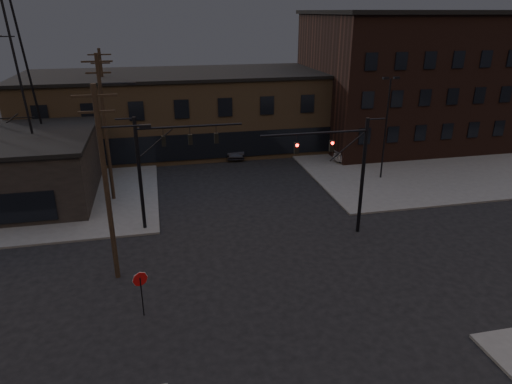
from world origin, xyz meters
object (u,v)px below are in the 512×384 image
(stop_sign, at_px, (141,284))
(parked_car_lot_a, at_px, (393,146))
(traffic_signal_far, at_px, (158,160))
(car_crossing, at_px, (235,148))
(traffic_signal_near, at_px, (347,165))
(parked_car_lot_b, at_px, (353,155))

(stop_sign, distance_m, parked_car_lot_a, 34.56)
(traffic_signal_far, bearing_deg, car_crossing, 63.60)
(traffic_signal_near, xyz_separation_m, parked_car_lot_b, (7.18, 14.76, -4.20))
(parked_car_lot_b, bearing_deg, stop_sign, 129.03)
(parked_car_lot_b, distance_m, car_crossing, 12.27)
(parked_car_lot_b, bearing_deg, car_crossing, 60.59)
(traffic_signal_far, relative_size, parked_car_lot_b, 1.98)
(parked_car_lot_a, distance_m, parked_car_lot_b, 5.59)
(traffic_signal_far, distance_m, stop_sign, 10.55)
(stop_sign, distance_m, parked_car_lot_b, 29.57)
(traffic_signal_far, relative_size, car_crossing, 1.61)
(parked_car_lot_a, distance_m, car_crossing, 16.97)
(traffic_signal_far, height_order, parked_car_lot_b, traffic_signal_far)
(traffic_signal_near, distance_m, stop_sign, 15.17)
(stop_sign, relative_size, car_crossing, 0.50)
(traffic_signal_near, xyz_separation_m, traffic_signal_far, (-12.07, 3.50, 0.08))
(parked_car_lot_a, xyz_separation_m, parked_car_lot_b, (-5.35, -1.63, -0.16))
(traffic_signal_near, xyz_separation_m, car_crossing, (-4.16, 19.45, -4.11))
(traffic_signal_near, xyz_separation_m, stop_sign, (-13.36, -6.49, -3.09))
(parked_car_lot_a, height_order, car_crossing, parked_car_lot_a)
(stop_sign, bearing_deg, traffic_signal_far, 82.68)
(traffic_signal_near, relative_size, parked_car_lot_b, 1.98)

